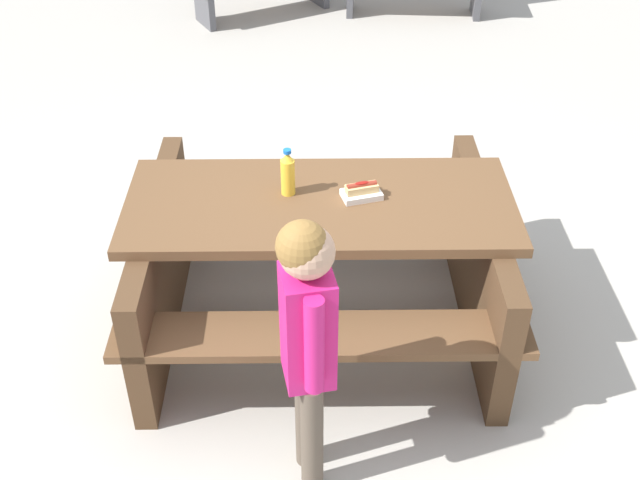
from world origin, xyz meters
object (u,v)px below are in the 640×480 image
object	(u,v)px
picnic_table	(320,253)
child_in_coat	(307,328)
hotdog_tray	(362,192)
soda_bottle	(288,173)

from	to	relation	value
picnic_table	child_in_coat	size ratio (longest dim) A/B	1.46
picnic_table	hotdog_tray	distance (m)	0.39
hotdog_tray	child_in_coat	size ratio (longest dim) A/B	0.16
soda_bottle	child_in_coat	bearing A→B (deg)	-87.78
soda_bottle	picnic_table	bearing A→B (deg)	-27.33
hotdog_tray	child_in_coat	bearing A→B (deg)	-107.52
hotdog_tray	soda_bottle	bearing A→B (deg)	170.34
picnic_table	soda_bottle	distance (m)	0.44
soda_bottle	hotdog_tray	xyz separation A→B (m)	(0.34, -0.06, -0.08)
picnic_table	hotdog_tray	size ratio (longest dim) A/B	9.36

